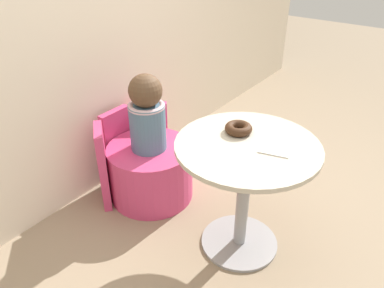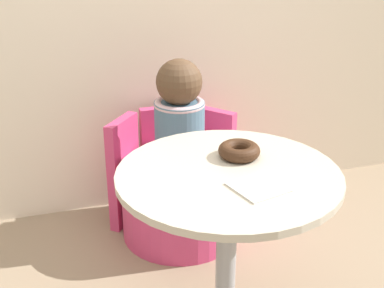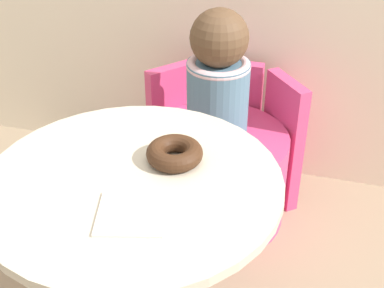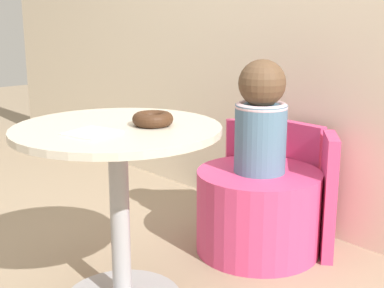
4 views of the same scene
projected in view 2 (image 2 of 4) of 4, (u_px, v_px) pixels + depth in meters
name	position (u px, v px, depth m)	size (l,w,h in m)	color
round_table	(227.00, 220.00, 1.79)	(0.74, 0.74, 0.68)	#99999E
tub_chair	(180.00, 199.00, 2.56)	(0.56, 0.56, 0.38)	#D13D70
booth_backrest	(168.00, 163.00, 2.73)	(0.66, 0.24, 0.55)	#D13D70
child_figure	(179.00, 115.00, 2.39)	(0.23, 0.23, 0.50)	slate
donut	(239.00, 151.00, 1.82)	(0.14, 0.14, 0.05)	#3D2314
paper_napkin	(258.00, 187.00, 1.62)	(0.18, 0.18, 0.01)	silver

